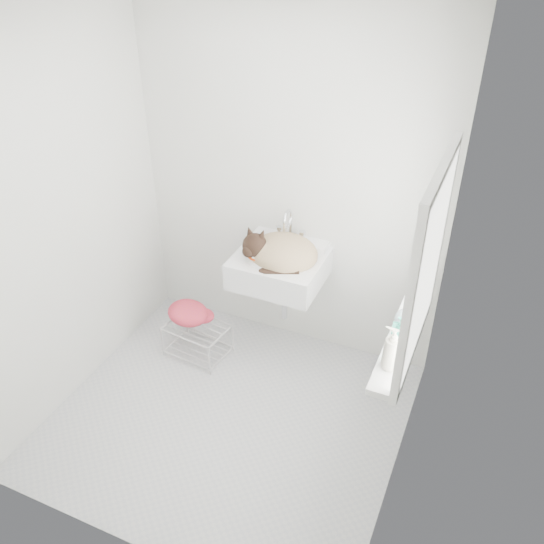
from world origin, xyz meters
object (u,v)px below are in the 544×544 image
at_px(wire_rack, 198,337).
at_px(cat, 280,253).
at_px(bottle_c, 405,327).
at_px(bottle_a, 389,367).
at_px(sink, 279,256).
at_px(bottle_b, 398,346).

bearing_deg(wire_rack, cat, 23.08).
bearing_deg(bottle_c, bottle_a, -90.00).
height_order(cat, bottle_a, cat).
xyz_separation_m(sink, bottle_b, (0.95, -0.59, 0.00)).
relative_size(bottle_a, bottle_c, 1.28).
distance_m(sink, bottle_c, 1.04).
distance_m(bottle_a, bottle_c, 0.36).
height_order(cat, bottle_b, cat).
bearing_deg(bottle_a, bottle_b, 90.00).
bearing_deg(bottle_c, sink, 156.20).
distance_m(bottle_b, bottle_c, 0.17).
xyz_separation_m(sink, wire_rack, (-0.55, -0.26, -0.70)).
distance_m(sink, cat, 0.05).
distance_m(cat, wire_rack, 0.96).
xyz_separation_m(cat, bottle_c, (0.94, -0.40, -0.04)).
relative_size(bottle_a, bottle_b, 1.12).
bearing_deg(bottle_a, bottle_c, 90.00).
bearing_deg(bottle_c, wire_rack, 173.80).
height_order(bottle_a, bottle_b, bottle_a).
xyz_separation_m(sink, bottle_a, (0.95, -0.78, 0.00)).
distance_m(cat, bottle_c, 1.02).
relative_size(cat, wire_rack, 1.21).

